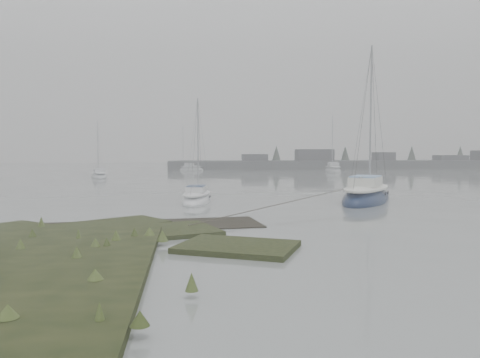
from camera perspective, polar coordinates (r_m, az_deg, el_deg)
name	(u,v)px	position (r m, az deg, el deg)	size (l,w,h in m)	color
ground	(198,183)	(44.82, -5.16, -0.45)	(160.00, 160.00, 0.00)	slate
far_shoreline	(352,164)	(81.54, 13.50, 1.83)	(60.00, 8.00, 4.15)	#4C4F51
sailboat_main	(366,197)	(28.85, 15.14, -2.10)	(5.90, 7.31, 10.14)	#131F3E
sailboat_white	(197,199)	(27.50, -5.30, -2.48)	(2.32, 4.91, 6.65)	white
sailboat_far_a	(99,176)	(55.02, -16.80, 0.36)	(2.95, 5.15, 6.91)	silver
sailboat_far_b	(333,170)	(68.41, 11.26, 1.08)	(3.04, 6.56, 8.91)	#ACB0B4
sailboat_far_c	(187,169)	(73.16, -6.43, 1.24)	(5.56, 3.56, 7.46)	#A2A7AA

